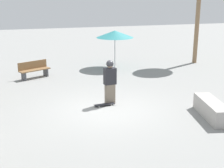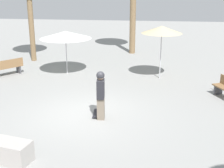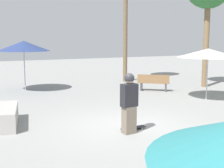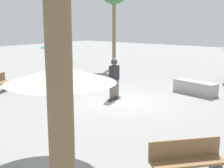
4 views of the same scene
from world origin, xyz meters
The scene contains 7 objects.
ground_plane centered at (0.00, 0.00, 0.00)m, with size 60.00×60.00×0.00m, color gray.
skater_main centered at (-0.59, 0.31, 0.93)m, with size 0.30×0.48×1.72m.
skateboard centered at (-0.37, 0.03, 0.06)m, with size 0.27×0.81×0.07m.
concrete_ledge centered at (1.83, 3.26, 0.29)m, with size 2.16×1.03×0.57m.
bench_near centered at (5.02, -4.40, 0.43)m, with size 1.36×1.52×0.85m.
shade_umbrella_navy centered at (8.03, 1.42, 2.29)m, with size 2.63×2.63×2.54m.
shade_umbrella_white centered at (2.11, -5.19, 2.04)m, with size 2.65×2.65×2.23m.
Camera 3 is at (-7.99, 4.64, 2.68)m, focal length 50.00 mm.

